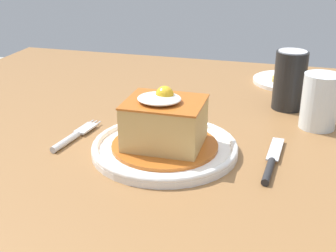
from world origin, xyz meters
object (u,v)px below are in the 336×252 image
Objects in this scene: drinking_glass at (319,105)px; side_plate_fries at (288,81)px; main_plate at (165,147)px; fork at (72,137)px; knife at (271,164)px; soda_can at (290,80)px.

side_plate_fries is (-0.06, 0.27, -0.04)m from drinking_glass.
side_plate_fries is at bearing 102.76° from drinking_glass.
fork is (-0.17, 0.00, -0.00)m from main_plate.
soda_can reaches higher than knife.
main_plate is 2.35× the size of drinking_glass.
soda_can is 0.11m from drinking_glass.
fork is 1.35× the size of drinking_glass.
soda_can is 1.18× the size of drinking_glass.
soda_can is at bearing 54.78° from main_plate.
main_plate is at bearing -125.22° from soda_can.
knife is 1.34× the size of soda_can.
main_plate is at bearing -0.71° from fork.
knife is at bearing -1.88° from fork.
main_plate is 0.31m from drinking_glass.
side_plate_fries reaches higher than fork.
fork is at bearing 178.12° from knife.
main_plate is 0.49m from side_plate_fries.
fork is 0.83× the size of side_plate_fries.
soda_can reaches higher than drinking_glass.
knife is 0.47m from side_plate_fries.
drinking_glass reaches higher than fork.
knife is 1.58× the size of drinking_glass.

